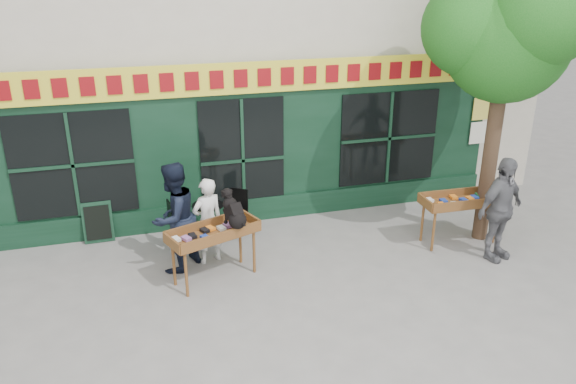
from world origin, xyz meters
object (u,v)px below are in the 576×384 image
book_cart_right (461,203)px  bistro_table (208,215)px  book_cart_center (214,235)px  man_right (500,209)px  woman (208,221)px  dog (234,208)px  man_left (174,218)px

book_cart_right → bistro_table: size_ratio=1.99×
book_cart_center → man_right: size_ratio=0.84×
woman → bistro_table: (0.12, 0.80, -0.25)m
book_cart_right → bistro_table: (-4.60, 1.38, -0.28)m
dog → man_left: bearing=126.5°
book_cart_center → bistro_table: 1.48m
book_cart_right → bistro_table: 4.81m
book_cart_right → man_right: (0.30, -0.75, 0.14)m
book_cart_center → man_left: size_ratio=0.83×
bistro_table → man_left: 1.22m
book_cart_center → woman: woman is taller
book_cart_center → woman: bearing=69.2°
bistro_table → man_left: size_ratio=0.39×
book_cart_center → man_left: (-0.58, 0.55, 0.15)m
dog → man_left: man_left is taller
book_cart_right → man_left: (-5.30, 0.48, 0.15)m
woman → bistro_table: 0.85m
book_cart_center → book_cart_right: bearing=-19.9°
woman → book_cart_center: bearing=69.2°
man_right → bistro_table: size_ratio=2.53×
bistro_table → man_left: (-0.70, -0.90, 0.43)m
man_left → book_cart_right: bearing=131.5°
book_cart_right → woman: bearing=174.5°
book_cart_right → dog: bearing=-176.9°
man_right → book_cart_center: bearing=153.8°
dog → bistro_table: (-0.23, 1.50, -0.75)m
woman → book_cart_right: (4.72, -0.58, 0.03)m
book_cart_center → man_right: 5.07m
dog → bistro_table: bearing=78.0°
dog → book_cart_right: bearing=-19.2°
woman → man_left: man_left is taller
book_cart_center → bistro_table: book_cart_center is taller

